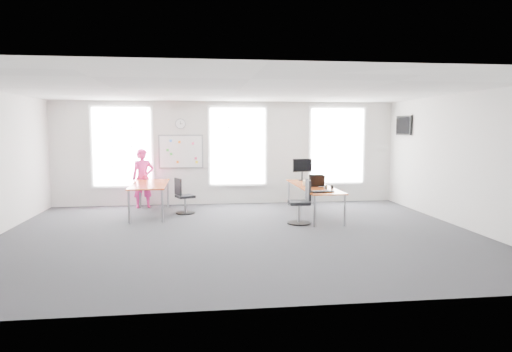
{
  "coord_description": "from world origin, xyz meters",
  "views": [
    {
      "loc": [
        -0.85,
        -9.37,
        2.2
      ],
      "look_at": [
        0.49,
        1.2,
        1.1
      ],
      "focal_mm": 32.0,
      "sensor_mm": 36.0,
      "label": 1
    }
  ],
  "objects": [
    {
      "name": "monitor",
      "position": [
        2.06,
        3.16,
        1.12
      ],
      "size": [
        0.56,
        0.23,
        0.62
      ],
      "rotation": [
        0.0,
        0.0,
        0.12
      ],
      "color": "black",
      "rests_on": "desk_right"
    },
    {
      "name": "ceiling",
      "position": [
        0.0,
        0.0,
        3.0
      ],
      "size": [
        10.0,
        10.0,
        0.0
      ],
      "primitive_type": "plane",
      "rotation": [
        3.14,
        0.0,
        0.0
      ],
      "color": "white",
      "rests_on": "ground"
    },
    {
      "name": "laptop_sleeve",
      "position": [
        2.1,
        1.72,
        0.9
      ],
      "size": [
        0.38,
        0.22,
        0.31
      ],
      "rotation": [
        0.0,
        0.0,
        -0.07
      ],
      "color": "black",
      "rests_on": "desk_right"
    },
    {
      "name": "wall_back",
      "position": [
        0.0,
        4.0,
        1.5
      ],
      "size": [
        10.0,
        0.0,
        10.0
      ],
      "primitive_type": "plane",
      "rotation": [
        1.57,
        0.0,
        0.0
      ],
      "color": "silver",
      "rests_on": "ground"
    },
    {
      "name": "keyboard",
      "position": [
        1.96,
        0.74,
        0.76
      ],
      "size": [
        0.5,
        0.27,
        0.02
      ],
      "primitive_type": "cube",
      "rotation": [
        0.0,
        0.0,
        0.21
      ],
      "color": "black",
      "rests_on": "desk_right"
    },
    {
      "name": "floor",
      "position": [
        0.0,
        0.0,
        0.0
      ],
      "size": [
        10.0,
        10.0,
        0.0
      ],
      "primitive_type": "plane",
      "color": "#25252A",
      "rests_on": "ground"
    },
    {
      "name": "mouse",
      "position": [
        2.24,
        0.76,
        0.77
      ],
      "size": [
        0.08,
        0.11,
        0.04
      ],
      "primitive_type": "ellipsoid",
      "rotation": [
        0.0,
        0.0,
        0.18
      ],
      "color": "black",
      "rests_on": "desk_right"
    },
    {
      "name": "window_left",
      "position": [
        -3.0,
        3.97,
        1.7
      ],
      "size": [
        1.6,
        0.06,
        2.2
      ],
      "primitive_type": "cube",
      "color": "white",
      "rests_on": "wall_back"
    },
    {
      "name": "window_right",
      "position": [
        3.3,
        3.97,
        1.7
      ],
      "size": [
        1.6,
        0.06,
        2.2
      ],
      "primitive_type": "cube",
      "color": "white",
      "rests_on": "wall_back"
    },
    {
      "name": "chair_right",
      "position": [
        1.52,
        0.89,
        0.45
      ],
      "size": [
        0.55,
        0.55,
        1.03
      ],
      "rotation": [
        0.0,
        0.0,
        -1.61
      ],
      "color": "black",
      "rests_on": "ground"
    },
    {
      "name": "headphones",
      "position": [
        2.26,
        1.24,
        0.8
      ],
      "size": [
        0.2,
        0.11,
        0.12
      ],
      "rotation": [
        0.0,
        0.0,
        -0.02
      ],
      "color": "black",
      "rests_on": "desk_right"
    },
    {
      "name": "wall_clock",
      "position": [
        -1.35,
        3.97,
        2.35
      ],
      "size": [
        0.3,
        0.04,
        0.3
      ],
      "primitive_type": "cylinder",
      "rotation": [
        1.57,
        0.0,
        0.0
      ],
      "color": "gray",
      "rests_on": "wall_back"
    },
    {
      "name": "whiteboard",
      "position": [
        -1.35,
        3.97,
        1.55
      ],
      "size": [
        1.2,
        0.03,
        0.9
      ],
      "primitive_type": "cube",
      "color": "white",
      "rests_on": "wall_back"
    },
    {
      "name": "person",
      "position": [
        -2.4,
        3.6,
        0.83
      ],
      "size": [
        0.67,
        0.51,
        1.66
      ],
      "primitive_type": "imported",
      "rotation": [
        0.0,
        0.0,
        0.21
      ],
      "color": "#F02C8A",
      "rests_on": "ground"
    },
    {
      "name": "lens_cap",
      "position": [
        2.2,
        1.13,
        0.75
      ],
      "size": [
        0.07,
        0.07,
        0.01
      ],
      "primitive_type": "cylinder",
      "rotation": [
        0.0,
        0.0,
        -0.23
      ],
      "color": "black",
      "rests_on": "desk_right"
    },
    {
      "name": "window_mid",
      "position": [
        0.3,
        3.97,
        1.7
      ],
      "size": [
        1.6,
        0.06,
        2.2
      ],
      "primitive_type": "cube",
      "color": "white",
      "rests_on": "wall_back"
    },
    {
      "name": "chair_left",
      "position": [
        -1.26,
        2.51,
        0.41
      ],
      "size": [
        0.56,
        0.56,
        0.94
      ],
      "rotation": [
        0.0,
        0.0,
        1.98
      ],
      "color": "black",
      "rests_on": "ground"
    },
    {
      "name": "tv",
      "position": [
        4.95,
        3.0,
        2.3
      ],
      "size": [
        0.06,
        0.9,
        0.55
      ],
      "primitive_type": "cube",
      "color": "black",
      "rests_on": "wall_right"
    },
    {
      "name": "wall_front",
      "position": [
        0.0,
        -4.0,
        1.5
      ],
      "size": [
        10.0,
        0.0,
        10.0
      ],
      "primitive_type": "plane",
      "rotation": [
        -1.57,
        0.0,
        0.0
      ],
      "color": "silver",
      "rests_on": "ground"
    },
    {
      "name": "paper_stack",
      "position": [
        2.03,
        2.17,
        0.81
      ],
      "size": [
        0.4,
        0.33,
        0.12
      ],
      "primitive_type": "cube",
      "rotation": [
        0.0,
        0.0,
        -0.21
      ],
      "color": "#F0E6BC",
      "rests_on": "desk_right"
    },
    {
      "name": "wall_right",
      "position": [
        5.0,
        0.0,
        1.5
      ],
      "size": [
        0.0,
        10.0,
        10.0
      ],
      "primitive_type": "plane",
      "rotation": [
        1.57,
        0.0,
        -1.57
      ],
      "color": "silver",
      "rests_on": "ground"
    },
    {
      "name": "desk_right",
      "position": [
        2.07,
        1.96,
        0.7
      ],
      "size": [
        0.82,
        3.08,
        0.75
      ],
      "color": "#AD4814",
      "rests_on": "ground"
    },
    {
      "name": "desk_left",
      "position": [
        -2.1,
        2.49,
        0.74
      ],
      "size": [
        0.89,
        2.21,
        0.81
      ],
      "color": "#AD4814",
      "rests_on": "ground"
    }
  ]
}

